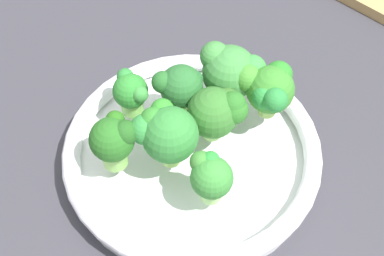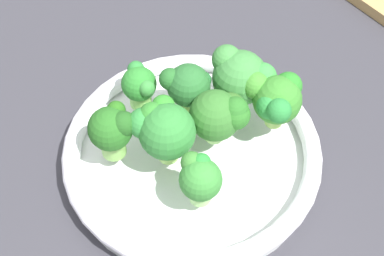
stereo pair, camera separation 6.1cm
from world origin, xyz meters
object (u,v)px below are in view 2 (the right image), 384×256
(broccoli_floret_6, at_px, (278,100))
(broccoli_floret_7, at_px, (187,87))
(broccoli_floret_3, at_px, (221,114))
(broccoli_floret_2, at_px, (139,85))
(broccoli_floret_0, at_px, (113,129))
(broccoli_floret_4, at_px, (163,129))
(broccoli_floret_5, at_px, (200,178))
(bowl, at_px, (192,154))
(broccoli_floret_1, at_px, (242,77))

(broccoli_floret_6, bearing_deg, broccoli_floret_7, -117.84)
(broccoli_floret_3, bearing_deg, broccoli_floret_2, -135.13)
(broccoli_floret_0, distance_m, broccoli_floret_4, 0.05)
(broccoli_floret_6, bearing_deg, broccoli_floret_5, -58.38)
(broccoli_floret_5, xyz_separation_m, broccoli_floret_7, (-0.11, 0.02, 0.01))
(broccoli_floret_3, bearing_deg, broccoli_floret_7, -153.52)
(broccoli_floret_5, relative_size, broccoli_floret_7, 0.84)
(broccoli_floret_0, relative_size, broccoli_floret_2, 1.21)
(broccoli_floret_0, bearing_deg, broccoli_floret_6, 85.74)
(broccoli_floret_6, bearing_deg, bowl, -88.80)
(broccoli_floret_1, bearing_deg, broccoli_floret_2, -105.04)
(broccoli_floret_0, relative_size, broccoli_floret_7, 0.97)
(broccoli_floret_4, distance_m, broccoli_floret_7, 0.07)
(broccoli_floret_3, xyz_separation_m, broccoli_floret_6, (-0.00, 0.06, 0.00))
(bowl, xyz_separation_m, broccoli_floret_2, (-0.07, -0.04, 0.05))
(broccoli_floret_4, bearing_deg, broccoli_floret_2, -174.86)
(broccoli_floret_3, bearing_deg, broccoli_floret_0, -96.89)
(bowl, xyz_separation_m, broccoli_floret_6, (-0.00, 0.10, 0.06))
(bowl, bearing_deg, broccoli_floret_2, -152.00)
(broccoli_floret_1, bearing_deg, broccoli_floret_6, 31.49)
(broccoli_floret_6, relative_size, broccoli_floret_7, 0.98)
(broccoli_floret_2, bearing_deg, broccoli_floret_1, 74.96)
(bowl, relative_size, broccoli_floret_2, 5.37)
(broccoli_floret_4, distance_m, broccoli_floret_6, 0.13)
(broccoli_floret_2, distance_m, broccoli_floret_7, 0.06)
(broccoli_floret_2, distance_m, broccoli_floret_4, 0.08)
(broccoli_floret_2, xyz_separation_m, broccoli_floret_6, (0.07, 0.14, 0.01))
(broccoli_floret_7, bearing_deg, broccoli_floret_5, -10.49)
(broccoli_floret_1, distance_m, broccoli_floret_6, 0.05)
(bowl, relative_size, broccoli_floret_0, 4.44)
(broccoli_floret_2, height_order, broccoli_floret_3, broccoli_floret_3)
(broccoli_floret_2, xyz_separation_m, broccoli_floret_4, (0.08, 0.01, 0.01))
(bowl, height_order, broccoli_floret_1, broccoli_floret_1)
(broccoli_floret_4, xyz_separation_m, broccoli_floret_6, (-0.01, 0.13, -0.01))
(bowl, relative_size, broccoli_floret_1, 4.01)
(bowl, xyz_separation_m, broccoli_floret_1, (-0.04, 0.07, 0.06))
(broccoli_floret_7, bearing_deg, broccoli_floret_4, -38.52)
(broccoli_floret_4, bearing_deg, broccoli_floret_1, 114.87)
(broccoli_floret_3, relative_size, broccoli_floret_7, 0.98)
(broccoli_floret_7, bearing_deg, broccoli_floret_3, 26.48)
(broccoli_floret_6, bearing_deg, broccoli_floret_0, -94.26)
(broccoli_floret_0, relative_size, broccoli_floret_1, 0.90)
(broccoli_floret_5, bearing_deg, broccoli_floret_3, 146.32)
(broccoli_floret_1, distance_m, broccoli_floret_4, 0.11)
(broccoli_floret_0, xyz_separation_m, broccoli_floret_4, (0.02, 0.05, 0.01))
(bowl, bearing_deg, broccoli_floret_7, 169.05)
(broccoli_floret_1, relative_size, broccoli_floret_4, 0.96)
(broccoli_floret_3, bearing_deg, broccoli_floret_5, -33.68)
(broccoli_floret_0, distance_m, broccoli_floret_5, 0.11)
(broccoli_floret_4, bearing_deg, broccoli_floret_6, 92.63)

